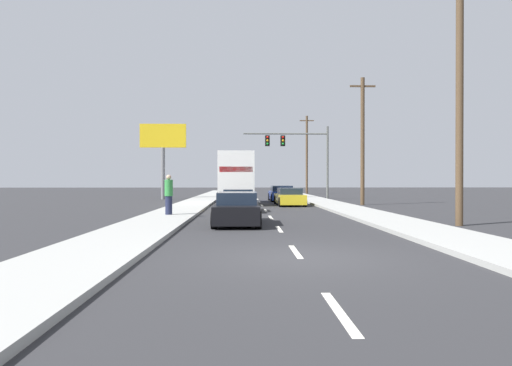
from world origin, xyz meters
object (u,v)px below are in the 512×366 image
(utility_pole_near, at_px, (460,90))
(traffic_signal_mast, at_px, (293,146))
(roadside_billboard, at_px, (163,145))
(car_yellow, at_px, (289,197))
(car_black, at_px, (237,209))
(car_blue, at_px, (281,194))
(box_truck, at_px, (236,176))
(utility_pole_mid, at_px, (363,139))
(utility_pole_far, at_px, (307,154))
(car_tan, at_px, (238,201))
(pedestrian_near_corner, at_px, (169,195))

(utility_pole_near, bearing_deg, traffic_signal_mast, 99.06)
(roadside_billboard, bearing_deg, car_yellow, -43.17)
(car_black, xyz_separation_m, car_blue, (3.39, 19.29, 0.01))
(box_truck, bearing_deg, utility_pole_mid, -10.01)
(utility_pole_mid, xyz_separation_m, roadside_billboard, (-15.68, 9.54, 0.29))
(car_yellow, xyz_separation_m, utility_pole_mid, (5.19, 0.30, 4.06))
(utility_pole_far, height_order, roadside_billboard, utility_pole_far)
(car_blue, height_order, utility_pole_mid, utility_pole_mid)
(car_tan, relative_size, car_black, 0.86)
(car_tan, xyz_separation_m, utility_pole_far, (8.25, 31.04, 4.48))
(car_yellow, height_order, traffic_signal_mast, traffic_signal_mast)
(utility_pole_near, bearing_deg, car_black, 173.97)
(utility_pole_near, bearing_deg, car_blue, 104.25)
(car_tan, distance_m, car_black, 7.21)
(utility_pole_near, xyz_separation_m, roadside_billboard, (-15.58, 23.84, -0.28))
(roadside_billboard, bearing_deg, car_blue, -19.27)
(car_blue, relative_size, car_yellow, 0.90)
(traffic_signal_mast, distance_m, utility_pole_far, 15.75)
(car_tan, bearing_deg, pedestrian_near_corner, -128.71)
(car_black, bearing_deg, utility_pole_far, 77.89)
(car_tan, bearing_deg, roadside_billboard, 114.06)
(utility_pole_near, bearing_deg, car_yellow, 109.99)
(car_blue, height_order, pedestrian_near_corner, pedestrian_near_corner)
(car_yellow, xyz_separation_m, utility_pole_far, (4.78, 25.15, 4.50))
(car_blue, distance_m, utility_pole_near, 21.32)
(car_black, height_order, utility_pole_mid, utility_pole_mid)
(pedestrian_near_corner, bearing_deg, roadside_billboard, 100.93)
(car_black, height_order, traffic_signal_mast, traffic_signal_mast)
(car_blue, bearing_deg, car_black, -99.96)
(utility_pole_mid, height_order, pedestrian_near_corner, utility_pole_mid)
(utility_pole_mid, xyz_separation_m, utility_pole_far, (-0.41, 24.85, 0.44))
(car_tan, relative_size, utility_pole_mid, 0.45)
(utility_pole_far, relative_size, pedestrian_near_corner, 5.28)
(car_black, relative_size, utility_pole_near, 0.46)
(car_black, xyz_separation_m, pedestrian_near_corner, (-3.26, 3.20, 0.48))
(utility_pole_near, bearing_deg, roadside_billboard, 123.17)
(car_tan, height_order, traffic_signal_mast, traffic_signal_mast)
(car_black, xyz_separation_m, utility_pole_near, (8.52, -0.90, 4.59))
(car_blue, xyz_separation_m, roadside_billboard, (-10.46, 3.66, 4.31))
(car_black, bearing_deg, traffic_signal_mast, 78.35)
(utility_pole_far, bearing_deg, car_blue, -104.26)
(car_black, bearing_deg, car_blue, 80.04)
(box_truck, xyz_separation_m, car_black, (0.28, -14.97, -1.49))
(car_tan, distance_m, utility_pole_near, 12.66)
(utility_pole_far, bearing_deg, car_tan, -104.89)
(utility_pole_mid, bearing_deg, utility_pole_near, -90.39)
(car_tan, bearing_deg, utility_pole_near, -43.45)
(traffic_signal_mast, bearing_deg, utility_pole_near, -80.94)
(roadside_billboard, bearing_deg, box_truck, -49.58)
(box_truck, distance_m, pedestrian_near_corner, 12.18)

